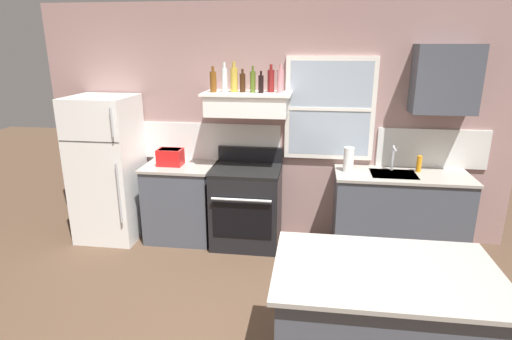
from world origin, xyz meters
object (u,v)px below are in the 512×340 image
object	(u,v)px
bottle_red_label_wine	(271,81)
stove_range	(247,205)
bottle_brown_stout	(243,82)
bottle_olive_oil_square	(253,81)
refrigerator	(108,169)
bottle_champagne_gold_foil	(234,79)
kitchen_island	(380,330)
dish_soap_bottle	(419,164)
bottle_rose_pink	(280,81)
bottle_balsamic_dark	(261,84)
paper_towel_roll	(349,160)
toaster	(170,157)
bottle_amber_wine	(213,81)
bottle_clear_tall	(225,80)

from	to	relation	value
bottle_red_label_wine	stove_range	bearing A→B (deg)	-149.69
bottle_brown_stout	bottle_olive_oil_square	xyz separation A→B (m)	(0.11, -0.02, 0.01)
refrigerator	bottle_red_label_wine	distance (m)	2.17
bottle_champagne_gold_foil	kitchen_island	bearing A→B (deg)	-57.41
stove_range	dish_soap_bottle	bearing A→B (deg)	4.18
refrigerator	bottle_rose_pink	xyz separation A→B (m)	(2.01, 0.13, 1.03)
bottle_brown_stout	bottle_champagne_gold_foil	bearing A→B (deg)	-173.11
bottle_balsamic_dark	paper_towel_roll	world-z (taller)	bottle_balsamic_dark
bottle_balsamic_dark	bottle_red_label_wine	bearing A→B (deg)	46.62
toaster	stove_range	xyz separation A→B (m)	(0.89, -0.02, -0.54)
refrigerator	bottle_red_label_wine	bearing A→B (deg)	5.15
bottle_brown_stout	bottle_red_label_wine	bearing A→B (deg)	8.76
toaster	bottle_red_label_wine	size ratio (longest dim) A/B	1.01
bottle_amber_wine	bottle_olive_oil_square	bearing A→B (deg)	4.48
stove_range	dish_soap_bottle	xyz separation A→B (m)	(1.88, 0.14, 0.54)
bottle_brown_stout	bottle_balsamic_dark	world-z (taller)	bottle_brown_stout
bottle_amber_wine	dish_soap_bottle	world-z (taller)	bottle_amber_wine
bottle_brown_stout	dish_soap_bottle	size ratio (longest dim) A/B	1.38
stove_range	bottle_amber_wine	world-z (taller)	bottle_amber_wine
bottle_champagne_gold_foil	bottle_brown_stout	size ratio (longest dim) A/B	1.31
bottle_brown_stout	paper_towel_roll	xyz separation A→B (m)	(1.17, -0.06, -0.80)
bottle_brown_stout	paper_towel_roll	world-z (taller)	bottle_brown_stout
bottle_brown_stout	dish_soap_bottle	distance (m)	2.11
toaster	bottle_brown_stout	distance (m)	1.19
bottle_red_label_wine	dish_soap_bottle	world-z (taller)	bottle_red_label_wine
bottle_amber_wine	bottle_balsamic_dark	bearing A→B (deg)	-0.82
bottle_olive_oil_square	dish_soap_bottle	distance (m)	2.01
paper_towel_roll	dish_soap_bottle	size ratio (longest dim) A/B	1.50
toaster	stove_range	bearing A→B (deg)	-1.03
toaster	kitchen_island	world-z (taller)	toaster
toaster	bottle_balsamic_dark	distance (m)	1.34
bottle_rose_pink	kitchen_island	bearing A→B (deg)	-68.22
bottle_amber_wine	bottle_rose_pink	size ratio (longest dim) A/B	0.91
bottle_red_label_wine	bottle_olive_oil_square	bearing A→B (deg)	-161.59
bottle_red_label_wine	dish_soap_bottle	bearing A→B (deg)	-0.39
bottle_olive_oil_square	bottle_rose_pink	xyz separation A→B (m)	(0.30, 0.03, 0.01)
toaster	stove_range	distance (m)	1.04
dish_soap_bottle	kitchen_island	xyz separation A→B (m)	(-0.67, -2.17, -0.54)
bottle_balsamic_dark	dish_soap_bottle	world-z (taller)	bottle_balsamic_dark
bottle_red_label_wine	bottle_rose_pink	world-z (taller)	bottle_rose_pink
bottle_amber_wine	bottle_champagne_gold_foil	xyz separation A→B (m)	(0.22, 0.04, 0.02)
bottle_olive_oil_square	bottle_clear_tall	bearing A→B (deg)	178.78
refrigerator	stove_range	size ratio (longest dim) A/B	1.55
stove_range	bottle_olive_oil_square	distance (m)	1.40
stove_range	bottle_red_label_wine	distance (m)	1.43
bottle_olive_oil_square	bottle_red_label_wine	size ratio (longest dim) A/B	0.95
refrigerator	bottle_brown_stout	world-z (taller)	bottle_brown_stout
refrigerator	paper_towel_roll	bearing A→B (deg)	1.25
bottle_clear_tall	kitchen_island	xyz separation A→B (m)	(1.46, -2.12, -1.42)
toaster	paper_towel_roll	distance (m)	2.01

